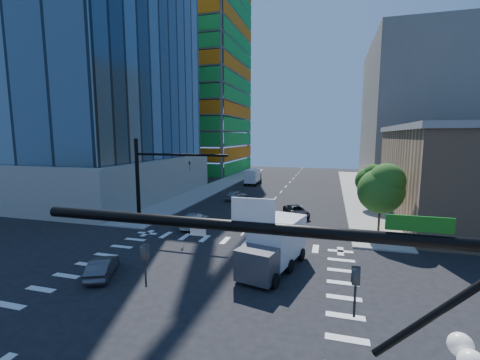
% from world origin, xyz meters
% --- Properties ---
extents(ground, '(160.00, 160.00, 0.00)m').
position_xyz_m(ground, '(0.00, 0.00, 0.00)').
color(ground, black).
rests_on(ground, ground).
extents(road_markings, '(20.00, 20.00, 0.01)m').
position_xyz_m(road_markings, '(0.00, 0.00, 0.01)').
color(road_markings, silver).
rests_on(road_markings, ground).
extents(sidewalk_ne, '(5.00, 60.00, 0.15)m').
position_xyz_m(sidewalk_ne, '(12.50, 40.00, 0.07)').
color(sidewalk_ne, gray).
rests_on(sidewalk_ne, ground).
extents(sidewalk_nw, '(5.00, 60.00, 0.15)m').
position_xyz_m(sidewalk_nw, '(-12.50, 40.00, 0.07)').
color(sidewalk_nw, gray).
rests_on(sidewalk_nw, ground).
extents(construction_building, '(25.16, 34.50, 70.60)m').
position_xyz_m(construction_building, '(-27.41, 61.93, 24.61)').
color(construction_building, gray).
rests_on(construction_building, ground).
extents(bg_building_ne, '(24.00, 30.00, 28.00)m').
position_xyz_m(bg_building_ne, '(27.00, 55.00, 14.00)').
color(bg_building_ne, '#67635C').
rests_on(bg_building_ne, ground).
extents(signal_mast_nw, '(10.20, 0.40, 9.00)m').
position_xyz_m(signal_mast_nw, '(-10.00, 11.50, 5.49)').
color(signal_mast_nw, black).
rests_on(signal_mast_nw, sidewalk_nw).
extents(tree_south, '(4.16, 4.16, 6.82)m').
position_xyz_m(tree_south, '(12.63, 13.90, 4.69)').
color(tree_south, '#382316').
rests_on(tree_south, sidewalk_ne).
extents(tree_north, '(3.54, 3.52, 5.78)m').
position_xyz_m(tree_north, '(12.93, 25.90, 3.99)').
color(tree_north, '#382316').
rests_on(tree_north, sidewalk_ne).
extents(car_nb_far, '(3.87, 5.22, 1.32)m').
position_xyz_m(car_nb_far, '(4.28, 19.46, 0.66)').
color(car_nb_far, black).
rests_on(car_nb_far, ground).
extents(car_sb_near, '(2.60, 5.23, 1.46)m').
position_xyz_m(car_sb_near, '(-5.53, 12.38, 0.73)').
color(car_sb_near, silver).
rests_on(car_sb_near, ground).
extents(car_sb_mid, '(3.03, 4.37, 1.38)m').
position_xyz_m(car_sb_mid, '(-5.42, 27.29, 0.69)').
color(car_sb_mid, '#ABADB3').
rests_on(car_sb_mid, ground).
extents(car_sb_cross, '(2.83, 4.13, 1.29)m').
position_xyz_m(car_sb_cross, '(-6.58, -0.35, 0.64)').
color(car_sb_cross, '#434347').
rests_on(car_sb_cross, ground).
extents(box_truck_near, '(4.14, 6.88, 3.37)m').
position_xyz_m(box_truck_near, '(4.26, 3.74, 1.49)').
color(box_truck_near, black).
rests_on(box_truck_near, ground).
extents(box_truck_far, '(2.55, 5.71, 2.97)m').
position_xyz_m(box_truck_far, '(-6.62, 43.27, 1.31)').
color(box_truck_far, black).
rests_on(box_truck_far, ground).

